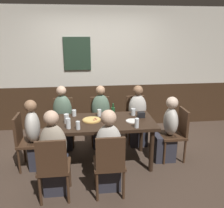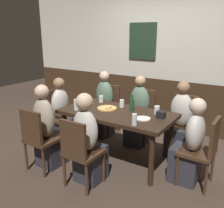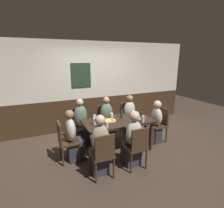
{
  "view_description": "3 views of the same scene",
  "coord_description": "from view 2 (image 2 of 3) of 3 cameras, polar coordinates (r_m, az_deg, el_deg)",
  "views": [
    {
      "loc": [
        -0.28,
        -3.47,
        2.08
      ],
      "look_at": [
        0.12,
        -0.03,
        1.02
      ],
      "focal_mm": 37.82,
      "sensor_mm": 36.0,
      "label": 1
    },
    {
      "loc": [
        1.77,
        -2.86,
        1.83
      ],
      "look_at": [
        -0.05,
        -0.04,
        0.86
      ],
      "focal_mm": 40.29,
      "sensor_mm": 36.0,
      "label": 2
    },
    {
      "loc": [
        -1.72,
        -3.49,
        2.14
      ],
      "look_at": [
        -0.11,
        0.1,
        1.11
      ],
      "focal_mm": 28.76,
      "sensor_mm": 36.0,
      "label": 3
    }
  ],
  "objects": [
    {
      "name": "chair_head_west",
      "position": [
        4.35,
        -12.63,
        -2.1
      ],
      "size": [
        0.4,
        0.4,
        0.88
      ],
      "color": "#422B1C",
      "rests_on": "ground_plane"
    },
    {
      "name": "tumbler_water",
      "position": [
        3.74,
        2.26,
        0.01
      ],
      "size": [
        0.07,
        0.07,
        0.11
      ],
      "color": "silver",
      "rests_on": "dining_table"
    },
    {
      "name": "wall_back",
      "position": [
        4.88,
        11.54,
        9.65
      ],
      "size": [
        6.4,
        0.13,
        2.6
      ],
      "color": "#3D2819",
      "rests_on": "ground_plane"
    },
    {
      "name": "beer_glass_tall",
      "position": [
        3.48,
        10.14,
        -1.49
      ],
      "size": [
        0.07,
        0.07,
        0.11
      ],
      "color": "silver",
      "rests_on": "dining_table"
    },
    {
      "name": "pint_glass_pale",
      "position": [
        3.52,
        -6.9,
        -1.09
      ],
      "size": [
        0.06,
        0.06,
        0.12
      ],
      "color": "silver",
      "rests_on": "dining_table"
    },
    {
      "name": "beer_bottle_green",
      "position": [
        3.55,
        4.57,
        -0.19
      ],
      "size": [
        0.06,
        0.06,
        0.24
      ],
      "color": "#194723",
      "rests_on": "dining_table"
    },
    {
      "name": "person_left_near",
      "position": [
        3.57,
        -14.4,
        -6.35
      ],
      "size": [
        0.34,
        0.37,
        1.17
      ],
      "color": "#2D2D38",
      "rests_on": "ground_plane"
    },
    {
      "name": "person_right_far",
      "position": [
        3.93,
        15.07,
        -4.58
      ],
      "size": [
        0.34,
        0.37,
        1.14
      ],
      "color": "#2D2D38",
      "rests_on": "ground_plane"
    },
    {
      "name": "plate_white_large",
      "position": [
        3.28,
        7.0,
        -3.28
      ],
      "size": [
        0.2,
        0.2,
        0.01
      ],
      "primitive_type": "cylinder",
      "color": "white",
      "rests_on": "dining_table"
    },
    {
      "name": "ground_plane",
      "position": [
        3.83,
        1.05,
        -12.35
      ],
      "size": [
        12.0,
        12.0,
        0.0
      ],
      "primitive_type": "plane",
      "color": "#423328"
    },
    {
      "name": "person_head_east",
      "position": [
        3.26,
        17.19,
        -9.48
      ],
      "size": [
        0.37,
        0.34,
        1.1
      ],
      "color": "#2D2D38",
      "rests_on": "ground_plane"
    },
    {
      "name": "chair_left_far",
      "position": [
        4.64,
        -0.88,
        -0.53
      ],
      "size": [
        0.4,
        0.4,
        0.88
      ],
      "color": "#422B1C",
      "rests_on": "ground_plane"
    },
    {
      "name": "highball_clear",
      "position": [
        3.82,
        -6.44,
        0.5
      ],
      "size": [
        0.08,
        0.08,
        0.14
      ],
      "color": "silver",
      "rests_on": "dining_table"
    },
    {
      "name": "chair_right_far",
      "position": [
        4.07,
        15.82,
        -3.61
      ],
      "size": [
        0.4,
        0.4,
        0.88
      ],
      "color": "#422B1C",
      "rests_on": "ground_plane"
    },
    {
      "name": "chair_mid_near",
      "position": [
        3.01,
        -7.38,
        -10.27
      ],
      "size": [
        0.4,
        0.4,
        0.88
      ],
      "color": "#422B1C",
      "rests_on": "ground_plane"
    },
    {
      "name": "person_mid_near",
      "position": [
        3.13,
        -5.44,
        -9.3
      ],
      "size": [
        0.34,
        0.37,
        1.16
      ],
      "color": "#2D2D38",
      "rests_on": "ground_plane"
    },
    {
      "name": "pizza",
      "position": [
        3.66,
        -1.13,
        -0.95
      ],
      "size": [
        0.29,
        0.29,
        0.03
      ],
      "color": "tan",
      "rests_on": "dining_table"
    },
    {
      "name": "condiment_caddy",
      "position": [
        3.34,
        11.05,
        -2.39
      ],
      "size": [
        0.11,
        0.09,
        0.09
      ],
      "primitive_type": "cube",
      "color": "black",
      "rests_on": "dining_table"
    },
    {
      "name": "person_head_west",
      "position": [
        4.24,
        -11.05,
        -2.85
      ],
      "size": [
        0.37,
        0.34,
        1.12
      ],
      "color": "#2D2D38",
      "rests_on": "ground_plane"
    },
    {
      "name": "chair_head_east",
      "position": [
        3.21,
        20.08,
        -9.46
      ],
      "size": [
        0.4,
        0.4,
        0.88
      ],
      "color": "#422B1C",
      "rests_on": "ground_plane"
    },
    {
      "name": "chair_mid_far",
      "position": [
        4.31,
        6.91,
        -1.99
      ],
      "size": [
        0.4,
        0.4,
        0.88
      ],
      "color": "#422B1C",
      "rests_on": "ground_plane"
    },
    {
      "name": "person_left_far",
      "position": [
        4.51,
        -2.03,
        -1.14
      ],
      "size": [
        0.34,
        0.37,
        1.16
      ],
      "color": "#2D2D38",
      "rests_on": "ground_plane"
    },
    {
      "name": "pint_glass_amber",
      "position": [
        3.03,
        5.09,
        -3.68
      ],
      "size": [
        0.06,
        0.06,
        0.14
      ],
      "color": "silver",
      "rests_on": "dining_table"
    },
    {
      "name": "pint_glass_stout",
      "position": [
        3.64,
        -8.11,
        -0.33
      ],
      "size": [
        0.07,
        0.07,
        0.16
      ],
      "color": "silver",
      "rests_on": "dining_table"
    },
    {
      "name": "person_mid_far",
      "position": [
        4.17,
        5.91,
        -2.78
      ],
      "size": [
        0.34,
        0.37,
        1.15
      ],
      "color": "#2D2D38",
      "rests_on": "ground_plane"
    },
    {
      "name": "chair_left_near",
      "position": [
        3.47,
        -16.35,
        -7.13
      ],
      "size": [
        0.4,
        0.4,
        0.88
      ],
      "color": "#422B1C",
      "rests_on": "ground_plane"
    },
    {
      "name": "beer_glass_half",
      "position": [
        4.0,
        -2.48,
        1.03
      ],
      "size": [
        0.07,
        0.07,
        0.1
      ],
      "color": "silver",
      "rests_on": "dining_table"
    },
    {
      "name": "dining_table",
      "position": [
        3.57,
        1.1,
        -3.12
      ],
      "size": [
        1.59,
        0.82,
        0.74
      ],
      "color": "black",
      "rests_on": "ground_plane"
    }
  ]
}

